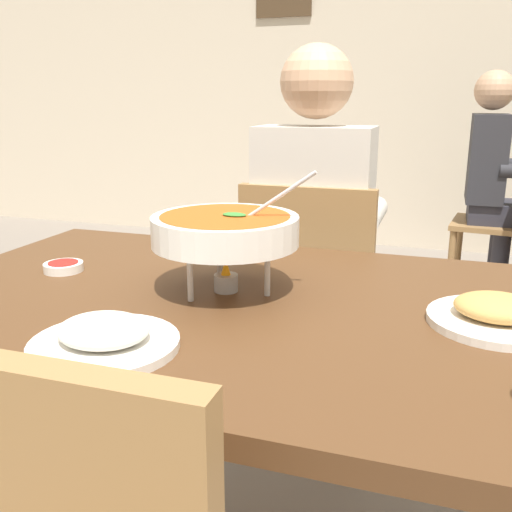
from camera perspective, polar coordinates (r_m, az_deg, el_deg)
The scene contains 10 objects.
cafe_rear_partition at distance 4.66m, azimuth 14.37°, elevation 19.33°, with size 10.00×0.10×3.00m, color beige.
dining_table_main at distance 1.18m, azimuth -2.31°, elevation -9.10°, with size 1.39×0.89×0.76m.
chair_diner_main at distance 1.89m, azimuth 5.58°, elevation -4.35°, with size 0.44×0.44×0.90m.
diner_main at distance 1.86m, azimuth 5.99°, elevation 2.85°, with size 0.40×0.45×1.31m.
curry_bowl at distance 1.15m, azimuth -3.10°, elevation 2.54°, with size 0.33×0.30×0.26m.
rice_plate at distance 0.94m, azimuth -15.03°, elevation -7.91°, with size 0.24×0.24×0.06m.
appetizer_plate at distance 1.09m, azimuth 23.08°, elevation -5.39°, with size 0.24×0.24×0.06m.
sauce_dish at distance 1.39m, azimuth -18.79°, elevation -1.01°, with size 0.09×0.09×0.02m.
chair_bg_middle at distance 3.62m, azimuth 24.22°, elevation 3.93°, with size 0.49×0.49×0.90m.
patron_bg_middle at distance 3.60m, azimuth 22.73°, elevation 7.85°, with size 0.45×0.40×1.31m.
Camera 1 is at (0.38, -1.00, 1.15)m, focal length 39.79 mm.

